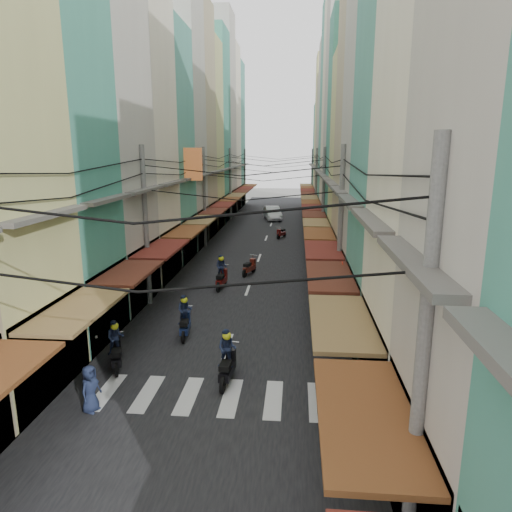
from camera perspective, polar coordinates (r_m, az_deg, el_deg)
The scene contains 15 objects.
ground at distance 21.08m, azimuth -2.74°, elevation -8.99°, with size 160.00×160.00×0.00m, color slate.
road at distance 40.23m, azimuth 1.10°, elevation 1.71°, with size 10.00×80.00×0.02m, color black.
sidewalk_left at distance 41.17m, azimuth -7.97°, elevation 1.88°, with size 3.00×80.00×0.06m, color slate.
sidewalk_right at distance 40.31m, azimuth 10.36°, elevation 1.55°, with size 3.00×80.00×0.06m, color slate.
crosswalk at distance 15.73m, azimuth -5.81°, elevation -17.06°, with size 7.55×2.40×0.01m.
building_row_left at distance 37.50m, azimuth -11.86°, elevation 15.63°, with size 7.80×67.67×23.70m.
building_row_right at distance 36.21m, azimuth 13.80°, elevation 15.06°, with size 7.80×68.98×22.59m.
utility_poles at distance 34.50m, azimuth 0.56°, elevation 10.85°, with size 10.20×66.13×8.20m.
white_car at distance 53.76m, azimuth 2.06°, elevation 4.56°, with size 5.48×2.15×1.93m, color white.
bicycle at distance 22.04m, azimuth 17.45°, elevation -8.60°, with size 0.59×1.58×1.09m, color black.
moving_scooters at distance 23.74m, azimuth -4.07°, elevation -5.00°, with size 8.03×29.04×2.01m.
parked_scooters at distance 16.53m, azimuth 10.31°, elevation -13.85°, with size 12.69×13.12×1.01m.
pedestrians at distance 24.40m, azimuth -11.28°, elevation -3.62°, with size 11.75×19.46×2.13m.
market_umbrella at distance 18.79m, azimuth 17.88°, elevation -5.09°, with size 2.43×2.43×2.56m.
traffic_sign at distance 20.56m, azimuth 10.66°, elevation -2.92°, with size 0.10×0.69×3.16m.
Camera 1 is at (2.71, -19.35, 7.89)m, focal length 32.00 mm.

